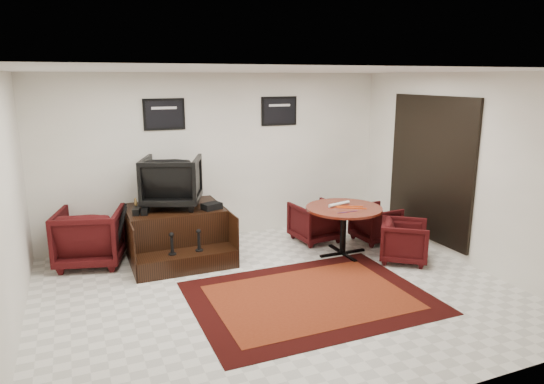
{
  "coord_description": "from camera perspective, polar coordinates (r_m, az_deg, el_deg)",
  "views": [
    {
      "loc": [
        -2.31,
        -5.38,
        2.72
      ],
      "look_at": [
        0.31,
        0.9,
        1.11
      ],
      "focal_mm": 32.0,
      "sensor_mm": 36.0,
      "label": 1
    }
  ],
  "objects": [
    {
      "name": "shine_chair",
      "position": [
        7.63,
        -11.71,
        1.51
      ],
      "size": [
        1.08,
        1.05,
        0.88
      ],
      "primitive_type": "imported",
      "rotation": [
        0.0,
        0.0,
        2.78
      ],
      "color": "black",
      "rests_on": "shine_podium"
    },
    {
      "name": "paper_roll",
      "position": [
        7.65,
        7.91,
        -1.4
      ],
      "size": [
        0.42,
        0.15,
        0.05
      ],
      "primitive_type": "cylinder",
      "rotation": [
        0.0,
        1.57,
        0.24
      ],
      "color": "silver",
      "rests_on": "meeting_table"
    },
    {
      "name": "room_shell",
      "position": [
        6.21,
        3.64,
        4.62
      ],
      "size": [
        6.02,
        5.02,
        2.81
      ],
      "color": "white",
      "rests_on": "ground"
    },
    {
      "name": "shine_podium",
      "position": [
        7.7,
        -11.2,
        -4.88
      ],
      "size": [
        1.47,
        1.52,
        0.76
      ],
      "color": "black",
      "rests_on": "ground"
    },
    {
      "name": "umbrella_black",
      "position": [
        7.49,
        -17.62,
        -4.9
      ],
      "size": [
        0.34,
        0.13,
        0.92
      ],
      "primitive_type": null,
      "color": "black",
      "rests_on": "ground"
    },
    {
      "name": "polish_kit",
      "position": [
        7.45,
        -7.11,
        -1.66
      ],
      "size": [
        0.33,
        0.27,
        0.1
      ],
      "primitive_type": "cube",
      "rotation": [
        0.0,
        0.0,
        0.31
      ],
      "color": "black",
      "rests_on": "shine_podium"
    },
    {
      "name": "ground",
      "position": [
        6.46,
        0.58,
        -11.6
      ],
      "size": [
        6.0,
        6.0,
        0.0
      ],
      "primitive_type": "plane",
      "color": "silver",
      "rests_on": "ground"
    },
    {
      "name": "table_chair_window",
      "position": [
        8.42,
        12.1,
        -3.42
      ],
      "size": [
        0.66,
        0.7,
        0.68
      ],
      "primitive_type": "imported",
      "rotation": [
        0.0,
        0.0,
        1.64
      ],
      "color": "black",
      "rests_on": "ground"
    },
    {
      "name": "table_chair_back",
      "position": [
        8.27,
        5.11,
        -3.26
      ],
      "size": [
        0.78,
        0.74,
        0.74
      ],
      "primitive_type": "imported",
      "rotation": [
        0.0,
        0.0,
        3.24
      ],
      "color": "black",
      "rests_on": "ground"
    },
    {
      "name": "area_rug",
      "position": [
        6.3,
        4.49,
        -12.25
      ],
      "size": [
        2.94,
        2.2,
        0.01
      ],
      "color": "black",
      "rests_on": "ground"
    },
    {
      "name": "umbrella_hooked",
      "position": [
        7.62,
        -17.66,
        -4.53
      ],
      "size": [
        0.35,
        0.13,
        0.94
      ],
      "primitive_type": null,
      "color": "black",
      "rests_on": "ground"
    },
    {
      "name": "meeting_table",
      "position": [
        7.59,
        8.45,
        -2.44
      ],
      "size": [
        1.18,
        1.18,
        0.77
      ],
      "color": "#49100A",
      "rests_on": "ground"
    },
    {
      "name": "table_clutter",
      "position": [
        7.51,
        9.11,
        -1.87
      ],
      "size": [
        0.56,
        0.38,
        0.01
      ],
      "color": "#F74D0D",
      "rests_on": "meeting_table"
    },
    {
      "name": "armchair_side",
      "position": [
        7.68,
        -20.63,
        -4.64
      ],
      "size": [
        1.1,
        1.05,
        0.93
      ],
      "primitive_type": "imported",
      "rotation": [
        0.0,
        0.0,
        2.88
      ],
      "color": "black",
      "rests_on": "ground"
    },
    {
      "name": "shoes_pair",
      "position": [
        7.41,
        -15.19,
        -2.13
      ],
      "size": [
        0.27,
        0.3,
        0.1
      ],
      "color": "black",
      "rests_on": "shine_podium"
    },
    {
      "name": "table_chair_corner",
      "position": [
        7.6,
        15.3,
        -5.37
      ],
      "size": [
        0.91,
        0.91,
        0.69
      ],
      "primitive_type": "imported",
      "rotation": [
        0.0,
        0.0,
        0.93
      ],
      "color": "black",
      "rests_on": "ground"
    }
  ]
}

